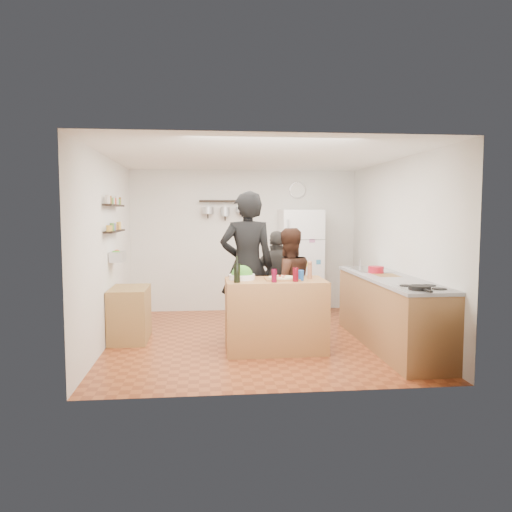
{
  "coord_description": "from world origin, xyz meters",
  "views": [
    {
      "loc": [
        -0.71,
        -6.77,
        1.75
      ],
      "look_at": [
        0.0,
        0.1,
        1.15
      ],
      "focal_mm": 35.0,
      "sensor_mm": 36.0,
      "label": 1
    }
  ],
  "objects": [
    {
      "name": "room_shell",
      "position": [
        0.0,
        0.39,
        1.25
      ],
      "size": [
        4.2,
        4.2,
        4.2
      ],
      "color": "brown",
      "rests_on": "ground"
    },
    {
      "name": "fridge",
      "position": [
        0.95,
        1.75,
        0.9
      ],
      "size": [
        0.7,
        0.68,
        1.8
      ],
      "primitive_type": "cube",
      "color": "white",
      "rests_on": "floor"
    },
    {
      "name": "spice_shelf_upper",
      "position": [
        -1.93,
        0.2,
        1.85
      ],
      "size": [
        0.12,
        1.0,
        0.02
      ],
      "primitive_type": "cube",
      "color": "black",
      "rests_on": "left_wall"
    },
    {
      "name": "produce_basket",
      "position": [
        -1.9,
        0.2,
        1.15
      ],
      "size": [
        0.18,
        0.35,
        0.14
      ],
      "primitive_type": "cube",
      "color": "silver",
      "rests_on": "left_wall"
    },
    {
      "name": "pepper_mill",
      "position": [
        0.63,
        -0.54,
        1.0
      ],
      "size": [
        0.06,
        0.06,
        0.18
      ],
      "primitive_type": "cylinder",
      "color": "#9D5F41",
      "rests_on": "prep_island"
    },
    {
      "name": "prep_island",
      "position": [
        0.18,
        -0.59,
        0.46
      ],
      "size": [
        1.25,
        0.72,
        0.91
      ],
      "primitive_type": "cube",
      "color": "#A5763C",
      "rests_on": "floor"
    },
    {
      "name": "red_bowl",
      "position": [
        1.65,
        -0.11,
        0.96
      ],
      "size": [
        0.21,
        0.21,
        0.09
      ],
      "primitive_type": "cylinder",
      "color": "#AD1325",
      "rests_on": "counter_run"
    },
    {
      "name": "pizza",
      "position": [
        0.26,
        -0.61,
        0.94
      ],
      "size": [
        0.34,
        0.34,
        0.02
      ],
      "primitive_type": "cylinder",
      "color": "beige",
      "rests_on": "pizza_board"
    },
    {
      "name": "wine_glass_near",
      "position": [
        0.13,
        -0.83,
        0.99
      ],
      "size": [
        0.07,
        0.07,
        0.16
      ],
      "primitive_type": "cylinder",
      "color": "#57071E",
      "rests_on": "prep_island"
    },
    {
      "name": "side_table",
      "position": [
        -1.74,
        0.11,
        0.36
      ],
      "size": [
        0.5,
        0.8,
        0.73
      ],
      "primitive_type": "cube",
      "color": "#A37C44",
      "rests_on": "floor"
    },
    {
      "name": "salad_bowl",
      "position": [
        -0.24,
        -0.54,
        0.94
      ],
      "size": [
        0.33,
        0.33,
        0.07
      ],
      "primitive_type": "cylinder",
      "color": "white",
      "rests_on": "prep_island"
    },
    {
      "name": "wine_bottle",
      "position": [
        -0.32,
        -0.81,
        1.03
      ],
      "size": [
        0.08,
        0.08,
        0.23
      ],
      "primitive_type": "cylinder",
      "color": "black",
      "rests_on": "prep_island"
    },
    {
      "name": "counter_run",
      "position": [
        1.7,
        -0.55,
        0.45
      ],
      "size": [
        0.63,
        2.63,
        0.9
      ],
      "primitive_type": "cube",
      "color": "#9E7042",
      "rests_on": "floor"
    },
    {
      "name": "pot_rack",
      "position": [
        -0.35,
        2.0,
        1.95
      ],
      "size": [
        0.9,
        0.04,
        0.04
      ],
      "primitive_type": "cube",
      "color": "black",
      "rests_on": "back_wall"
    },
    {
      "name": "salt_canister",
      "position": [
        0.48,
        -0.71,
        0.97
      ],
      "size": [
        0.08,
        0.08,
        0.13
      ],
      "primitive_type": "cylinder",
      "color": "#1A4B94",
      "rests_on": "prep_island"
    },
    {
      "name": "cutting_board",
      "position": [
        1.7,
        -0.38,
        0.91
      ],
      "size": [
        0.3,
        0.4,
        0.02
      ],
      "primitive_type": "cube",
      "color": "brown",
      "rests_on": "counter_run"
    },
    {
      "name": "person_center",
      "position": [
        0.41,
        -0.12,
        0.77
      ],
      "size": [
        0.87,
        0.74,
        1.54
      ],
      "primitive_type": "imported",
      "rotation": [
        0.0,
        0.0,
        3.38
      ],
      "color": "black",
      "rests_on": "floor"
    },
    {
      "name": "wall_clock",
      "position": [
        0.95,
        2.08,
        2.15
      ],
      "size": [
        0.3,
        0.03,
        0.3
      ],
      "primitive_type": "cylinder",
      "rotation": [
        1.57,
        0.0,
        0.0
      ],
      "color": "silver",
      "rests_on": "back_wall"
    },
    {
      "name": "pizza_board",
      "position": [
        0.26,
        -0.61,
        0.92
      ],
      "size": [
        0.42,
        0.34,
        0.02
      ],
      "primitive_type": "cube",
      "color": "#976336",
      "rests_on": "prep_island"
    },
    {
      "name": "person_left",
      "position": [
        -0.13,
        0.0,
        1.02
      ],
      "size": [
        0.75,
        0.5,
        2.04
      ],
      "primitive_type": "imported",
      "rotation": [
        0.0,
        0.0,
        3.16
      ],
      "color": "black",
      "rests_on": "floor"
    },
    {
      "name": "spice_shelf_lower",
      "position": [
        -1.93,
        0.2,
        1.5
      ],
      "size": [
        0.12,
        1.0,
        0.02
      ],
      "primitive_type": "cube",
      "color": "black",
      "rests_on": "left_wall"
    },
    {
      "name": "stove_top",
      "position": [
        1.7,
        -1.5,
        0.91
      ],
      "size": [
        0.6,
        0.62,
        0.02
      ],
      "primitive_type": "cube",
      "color": "white",
      "rests_on": "counter_run"
    },
    {
      "name": "sink",
      "position": [
        1.7,
        0.3,
        0.92
      ],
      "size": [
        0.5,
        0.8,
        0.03
      ],
      "primitive_type": "cube",
      "color": "silver",
      "rests_on": "counter_run"
    },
    {
      "name": "skillet",
      "position": [
        1.6,
        -1.64,
        0.94
      ],
      "size": [
        0.24,
        0.24,
        0.05
      ],
      "primitive_type": "cylinder",
      "color": "black",
      "rests_on": "stove_top"
    },
    {
      "name": "wine_glass_far",
      "position": [
        0.4,
        -0.79,
        1.0
      ],
      "size": [
        0.07,
        0.07,
        0.17
      ],
      "primitive_type": "cylinder",
      "color": "#560711",
      "rests_on": "prep_island"
    },
    {
      "name": "person_back",
      "position": [
        0.35,
        0.44,
        0.74
      ],
      "size": [
        0.89,
        0.42,
        1.49
      ],
      "primitive_type": "imported",
      "rotation": [
        0.0,
        0.0,
        3.07
      ],
      "color": "#2C2A27",
      "rests_on": "floor"
    }
  ]
}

